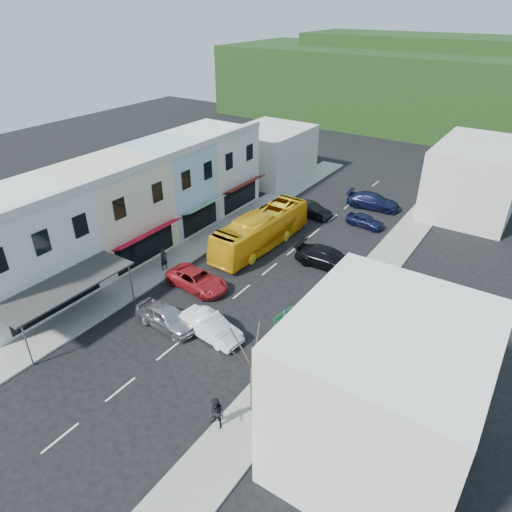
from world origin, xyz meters
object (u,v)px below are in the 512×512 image
(car_white, at_px, (210,327))
(pedestrian_right, at_px, (216,415))
(direction_sign, at_px, (283,335))
(car_silver, at_px, (167,318))
(bus, at_px, (261,231))
(traffic_signal, at_px, (426,179))
(pedestrian_left, at_px, (164,260))
(street_tree, at_px, (252,368))
(car_red, at_px, (197,280))

(car_white, xyz_separation_m, pedestrian_right, (4.99, -5.67, 0.30))
(direction_sign, bearing_deg, car_silver, -156.61)
(bus, bearing_deg, traffic_signal, 67.07)
(car_silver, distance_m, car_white, 3.20)
(bus, bearing_deg, pedestrian_right, -60.74)
(pedestrian_left, bearing_deg, street_tree, -110.65)
(bus, bearing_deg, car_white, -69.14)
(pedestrian_left, bearing_deg, car_red, -87.72)
(pedestrian_right, bearing_deg, street_tree, 65.55)
(bus, relative_size, car_red, 2.52)
(street_tree, bearing_deg, car_white, 147.76)
(car_silver, bearing_deg, street_tree, -105.50)
(pedestrian_right, bearing_deg, direction_sign, 89.68)
(bus, xyz_separation_m, pedestrian_right, (9.10, -18.04, -0.55))
(street_tree, bearing_deg, car_silver, 162.19)
(car_silver, bearing_deg, direction_sign, -76.67)
(car_white, height_order, street_tree, street_tree)
(traffic_signal, bearing_deg, direction_sign, 99.90)
(pedestrian_right, height_order, street_tree, street_tree)
(car_silver, bearing_deg, car_white, -72.60)
(direction_sign, bearing_deg, traffic_signal, 102.79)
(car_white, bearing_deg, car_red, 54.10)
(car_red, distance_m, pedestrian_left, 3.92)
(traffic_signal, bearing_deg, pedestrian_left, 73.25)
(car_white, relative_size, pedestrian_right, 2.59)
(direction_sign, height_order, traffic_signal, traffic_signal)
(car_silver, relative_size, car_white, 1.00)
(car_silver, relative_size, pedestrian_right, 2.59)
(direction_sign, bearing_deg, pedestrian_right, -78.52)
(pedestrian_left, bearing_deg, traffic_signal, -17.08)
(car_red, xyz_separation_m, street_tree, (10.36, -7.69, 2.47))
(pedestrian_right, relative_size, direction_sign, 0.46)
(car_red, relative_size, direction_sign, 1.25)
(car_silver, xyz_separation_m, car_red, (-1.37, 4.80, 0.00))
(car_white, height_order, pedestrian_left, pedestrian_left)
(bus, height_order, car_red, bus)
(bus, distance_m, car_white, 13.06)
(car_white, height_order, traffic_signal, traffic_signal)
(bus, distance_m, pedestrian_left, 9.01)
(pedestrian_left, relative_size, street_tree, 0.27)
(car_red, bearing_deg, traffic_signal, -14.28)
(pedestrian_right, relative_size, street_tree, 0.27)
(pedestrian_left, height_order, pedestrian_right, same)
(street_tree, bearing_deg, bus, 121.88)
(pedestrian_left, distance_m, pedestrian_right, 16.73)
(car_red, relative_size, street_tree, 0.73)
(car_red, bearing_deg, bus, 2.17)
(car_silver, bearing_deg, bus, 6.70)
(direction_sign, xyz_separation_m, street_tree, (0.81, -4.48, 1.33))
(pedestrian_left, bearing_deg, car_silver, -125.96)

